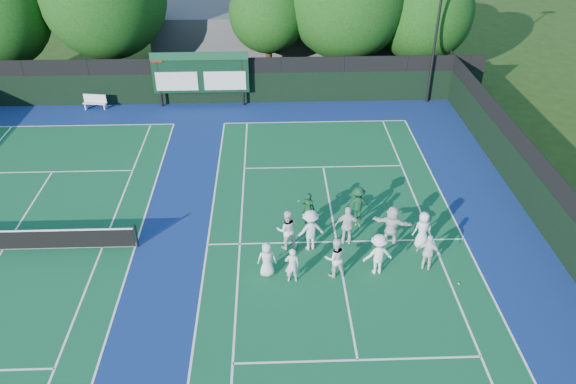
{
  "coord_description": "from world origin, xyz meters",
  "views": [
    {
      "loc": [
        -2.75,
        -17.94,
        14.6
      ],
      "look_at": [
        -2.0,
        3.0,
        1.3
      ],
      "focal_mm": 35.0,
      "sensor_mm": 36.0,
      "label": 1
    }
  ],
  "objects_px": {
    "tennis_net": "(0,240)",
    "bench": "(95,101)",
    "scoreboard": "(200,73)",
    "coach_left": "(308,209)"
  },
  "relations": [
    {
      "from": "tennis_net",
      "to": "coach_left",
      "type": "bearing_deg",
      "value": 6.04
    },
    {
      "from": "scoreboard",
      "to": "coach_left",
      "type": "height_order",
      "value": "scoreboard"
    },
    {
      "from": "bench",
      "to": "coach_left",
      "type": "distance_m",
      "value": 18.11
    },
    {
      "from": "bench",
      "to": "coach_left",
      "type": "xyz_separation_m",
      "value": [
        12.6,
        -13.01,
        0.31
      ]
    },
    {
      "from": "scoreboard",
      "to": "coach_left",
      "type": "xyz_separation_m",
      "value": [
        5.88,
        -13.22,
        -1.38
      ]
    },
    {
      "from": "tennis_net",
      "to": "bench",
      "type": "xyz_separation_m",
      "value": [
        0.26,
        14.37,
        0.01
      ]
    },
    {
      "from": "tennis_net",
      "to": "bench",
      "type": "bearing_deg",
      "value": 88.95
    },
    {
      "from": "bench",
      "to": "coach_left",
      "type": "relative_size",
      "value": 0.94
    },
    {
      "from": "scoreboard",
      "to": "bench",
      "type": "bearing_deg",
      "value": -178.14
    },
    {
      "from": "tennis_net",
      "to": "bench",
      "type": "height_order",
      "value": "tennis_net"
    }
  ]
}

